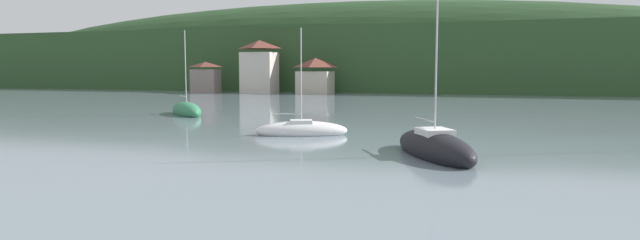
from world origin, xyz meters
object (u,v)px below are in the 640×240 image
object	(u,v)px
sailboat_mid_0	(434,148)
sailboat_far_3	(301,130)
shore_building_west	(206,78)
sailboat_far_2	(187,111)
shore_building_westcentral	(259,67)
shore_building_central	(315,76)

from	to	relation	value
sailboat_mid_0	sailboat_far_3	bearing A→B (deg)	-151.56
shore_building_west	sailboat_far_2	size ratio (longest dim) A/B	0.67
shore_building_west	shore_building_westcentral	distance (m)	11.55
sailboat_mid_0	sailboat_far_2	bearing A→B (deg)	-153.35
sailboat_mid_0	sailboat_far_2	size ratio (longest dim) A/B	0.99
shore_building_central	shore_building_west	bearing A→B (deg)	-177.44
shore_building_westcentral	sailboat_far_3	bearing A→B (deg)	-63.13
shore_building_west	sailboat_far_2	bearing A→B (deg)	-62.12
sailboat_far_2	shore_building_westcentral	bearing A→B (deg)	150.30
shore_building_westcentral	sailboat_far_2	bearing A→B (deg)	-74.50
shore_building_west	sailboat_mid_0	bearing A→B (deg)	-51.55
sailboat_far_3	shore_building_west	bearing A→B (deg)	104.21
sailboat_far_2	sailboat_far_3	world-z (taller)	sailboat_far_2
shore_building_westcentral	sailboat_mid_0	bearing A→B (deg)	-58.64
shore_building_westcentral	shore_building_central	bearing A→B (deg)	0.86
shore_building_west	shore_building_westcentral	world-z (taller)	shore_building_westcentral
shore_building_west	sailboat_far_3	bearing A→B (deg)	-54.63
sailboat_mid_0	shore_building_west	bearing A→B (deg)	-170.50
sailboat_mid_0	shore_building_central	bearing A→B (deg)	174.52
shore_building_west	shore_building_westcentral	xyz separation A→B (m)	(11.34, 0.84, 2.00)
sailboat_far_3	shore_building_central	bearing A→B (deg)	86.21
sailboat_far_3	sailboat_far_2	bearing A→B (deg)	123.42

